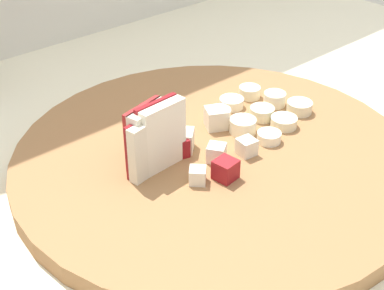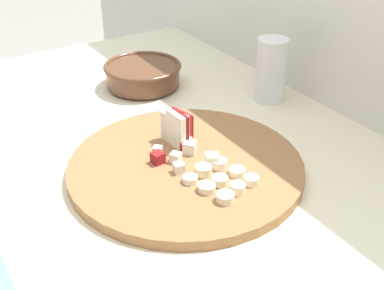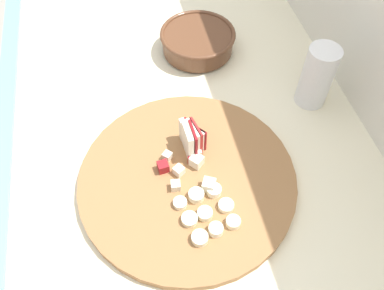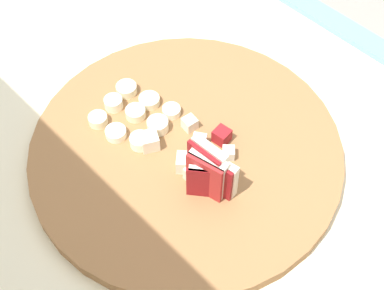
{
  "view_description": "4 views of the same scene",
  "coord_description": "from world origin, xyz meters",
  "px_view_note": "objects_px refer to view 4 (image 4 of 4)",
  "views": [
    {
      "loc": [
        -0.25,
        -0.34,
        1.19
      ],
      "look_at": [
        0.04,
        -0.01,
        0.91
      ],
      "focal_mm": 52.21,
      "sensor_mm": 36.0,
      "label": 1
    },
    {
      "loc": [
        0.68,
        -0.38,
        1.35
      ],
      "look_at": [
        0.03,
        0.02,
        0.89
      ],
      "focal_mm": 47.38,
      "sensor_mm": 36.0,
      "label": 2
    },
    {
      "loc": [
        0.43,
        -0.09,
        1.5
      ],
      "look_at": [
        0.04,
        0.0,
        0.94
      ],
      "focal_mm": 36.78,
      "sensor_mm": 36.0,
      "label": 3
    },
    {
      "loc": [
        -0.23,
        0.26,
        1.45
      ],
      "look_at": [
        0.06,
        -0.02,
        0.89
      ],
      "focal_mm": 51.36,
      "sensor_mm": 36.0,
      "label": 4
    }
  ],
  "objects_px": {
    "apple_dice_pile": "(190,151)",
    "banana_slice_rows": "(134,115)",
    "apple_wedge_fan": "(209,174)",
    "cutting_board": "(186,151)"
  },
  "relations": [
    {
      "from": "apple_dice_pile",
      "to": "banana_slice_rows",
      "type": "distance_m",
      "value": 0.09
    },
    {
      "from": "cutting_board",
      "to": "apple_wedge_fan",
      "type": "bearing_deg",
      "value": 160.94
    },
    {
      "from": "apple_dice_pile",
      "to": "banana_slice_rows",
      "type": "height_order",
      "value": "apple_dice_pile"
    },
    {
      "from": "cutting_board",
      "to": "apple_dice_pile",
      "type": "relative_size",
      "value": 3.8
    },
    {
      "from": "apple_wedge_fan",
      "to": "banana_slice_rows",
      "type": "bearing_deg",
      "value": -2.01
    },
    {
      "from": "apple_dice_pile",
      "to": "banana_slice_rows",
      "type": "xyz_separation_m",
      "value": [
        0.09,
        0.01,
        -0.0
      ]
    },
    {
      "from": "cutting_board",
      "to": "banana_slice_rows",
      "type": "height_order",
      "value": "banana_slice_rows"
    },
    {
      "from": "apple_wedge_fan",
      "to": "cutting_board",
      "type": "bearing_deg",
      "value": -19.06
    },
    {
      "from": "apple_wedge_fan",
      "to": "apple_dice_pile",
      "type": "relative_size",
      "value": 0.65
    },
    {
      "from": "cutting_board",
      "to": "banana_slice_rows",
      "type": "xyz_separation_m",
      "value": [
        0.08,
        0.02,
        0.02
      ]
    }
  ]
}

